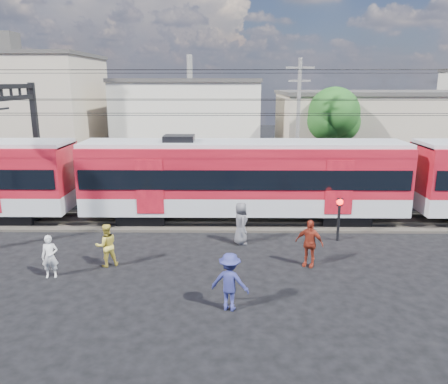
{
  "coord_description": "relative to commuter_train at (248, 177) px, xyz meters",
  "views": [
    {
      "loc": [
        1.54,
        -13.51,
        7.03
      ],
      "look_at": [
        1.33,
        5.0,
        2.35
      ],
      "focal_mm": 35.0,
      "sensor_mm": 36.0,
      "label": 1
    }
  ],
  "objects": [
    {
      "name": "tree_near",
      "position": [
        6.71,
        10.09,
        2.26
      ],
      "size": [
        3.82,
        3.64,
        6.72
      ],
      "color": "#382619",
      "rests_on": "ground"
    },
    {
      "name": "catenary",
      "position": [
        -11.13,
        -0.0,
        2.73
      ],
      "size": [
        70.0,
        9.3,
        7.52
      ],
      "color": "black",
      "rests_on": "ground"
    },
    {
      "name": "building_mideast",
      "position": [
        11.52,
        16.0,
        0.75
      ],
      "size": [
        16.32,
        10.2,
        6.3
      ],
      "color": "tan",
      "rests_on": "ground"
    },
    {
      "name": "track_bed",
      "position": [
        -2.48,
        0.0,
        -2.34
      ],
      "size": [
        70.0,
        3.4,
        0.12
      ],
      "primitive_type": "cube",
      "color": "#2D2823",
      "rests_on": "ground"
    },
    {
      "name": "rail_near",
      "position": [
        -2.48,
        -0.75,
        -2.22
      ],
      "size": [
        70.0,
        0.12,
        0.12
      ],
      "primitive_type": "cube",
      "color": "#59544C",
      "rests_on": "track_bed"
    },
    {
      "name": "pedestrian_b",
      "position": [
        -5.71,
        -5.61,
        -1.54
      ],
      "size": [
        1.04,
        0.96,
        1.72
      ],
      "primitive_type": "imported",
      "rotation": [
        0.0,
        0.0,
        3.61
      ],
      "color": "gold",
      "rests_on": "ground"
    },
    {
      "name": "pedestrian_c",
      "position": [
        -0.9,
        -8.93,
        -1.46
      ],
      "size": [
        1.37,
        1.01,
        1.89
      ],
      "primitive_type": "imported",
      "rotation": [
        0.0,
        0.0,
        2.87
      ],
      "color": "navy",
      "rests_on": "ground"
    },
    {
      "name": "pedestrian_d",
      "position": [
        2.19,
        -5.52,
        -1.45
      ],
      "size": [
        1.2,
        0.92,
        1.9
      ],
      "primitive_type": "imported",
      "rotation": [
        0.0,
        0.0,
        -0.48
      ],
      "color": "maroon",
      "rests_on": "ground"
    },
    {
      "name": "building_west",
      "position": [
        -19.48,
        16.0,
        2.25
      ],
      "size": [
        14.28,
        10.2,
        9.3
      ],
      "color": "tan",
      "rests_on": "ground"
    },
    {
      "name": "rail_far",
      "position": [
        -2.48,
        0.75,
        -2.22
      ],
      "size": [
        70.0,
        0.12,
        0.12
      ],
      "primitive_type": "cube",
      "color": "#59544C",
      "rests_on": "track_bed"
    },
    {
      "name": "pedestrian_e",
      "position": [
        -0.41,
        -3.12,
        -1.45
      ],
      "size": [
        0.81,
        1.05,
        1.9
      ],
      "primitive_type": "imported",
      "rotation": [
        0.0,
        0.0,
        1.81
      ],
      "color": "#4C4C51",
      "rests_on": "ground"
    },
    {
      "name": "pedestrian_a",
      "position": [
        -7.51,
        -6.64,
        -1.6
      ],
      "size": [
        0.64,
        0.48,
        1.61
      ],
      "primitive_type": "imported",
      "rotation": [
        0.0,
        0.0,
        0.16
      ],
      "color": "silver",
      "rests_on": "ground"
    },
    {
      "name": "ground",
      "position": [
        -2.48,
        -8.0,
        -2.4
      ],
      "size": [
        120.0,
        120.0,
        0.0
      ],
      "primitive_type": "plane",
      "color": "black",
      "rests_on": "ground"
    },
    {
      "name": "building_midwest",
      "position": [
        -4.48,
        19.0,
        1.25
      ],
      "size": [
        12.24,
        12.24,
        7.3
      ],
      "color": "beige",
      "rests_on": "ground"
    },
    {
      "name": "crossing_signal",
      "position": [
        4.03,
        -2.67,
        -1.01
      ],
      "size": [
        0.29,
        0.29,
        2.01
      ],
      "color": "black",
      "rests_on": "ground"
    },
    {
      "name": "commuter_train",
      "position": [
        0.0,
        0.0,
        0.0
      ],
      "size": [
        50.3,
        3.08,
        4.17
      ],
      "color": "black",
      "rests_on": "ground"
    },
    {
      "name": "utility_pole_mid",
      "position": [
        3.52,
        7.0,
        2.13
      ],
      "size": [
        1.8,
        0.24,
        8.5
      ],
      "color": "slate",
      "rests_on": "ground"
    }
  ]
}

